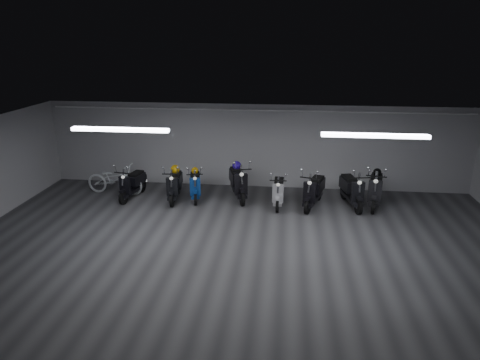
# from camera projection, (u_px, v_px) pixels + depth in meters

# --- Properties ---
(floor) EXTENTS (14.00, 10.00, 0.01)m
(floor) POSITION_uv_depth(u_px,v_px,m) (239.00, 257.00, 9.92)
(floor) COLOR #37373A
(floor) RESTS_ON ground
(ceiling) EXTENTS (14.00, 10.00, 0.01)m
(ceiling) POSITION_uv_depth(u_px,v_px,m) (239.00, 140.00, 9.02)
(ceiling) COLOR slate
(ceiling) RESTS_ON ground
(back_wall) EXTENTS (14.00, 0.01, 2.80)m
(back_wall) POSITION_uv_depth(u_px,v_px,m) (256.00, 146.00, 14.18)
(back_wall) COLOR #A5A5A7
(back_wall) RESTS_ON ground
(fluor_strip_left) EXTENTS (2.40, 0.18, 0.08)m
(fluor_strip_left) POSITION_uv_depth(u_px,v_px,m) (120.00, 130.00, 10.29)
(fluor_strip_left) COLOR white
(fluor_strip_left) RESTS_ON ceiling
(fluor_strip_right) EXTENTS (2.40, 0.18, 0.08)m
(fluor_strip_right) POSITION_uv_depth(u_px,v_px,m) (375.00, 136.00, 9.67)
(fluor_strip_right) COLOR white
(fluor_strip_right) RESTS_ON ceiling
(conduit) EXTENTS (13.60, 0.05, 0.05)m
(conduit) POSITION_uv_depth(u_px,v_px,m) (256.00, 110.00, 13.71)
(conduit) COLOR white
(conduit) RESTS_ON back_wall
(scooter_1) EXTENTS (0.84, 1.74, 1.24)m
(scooter_1) POSITION_uv_depth(u_px,v_px,m) (132.00, 179.00, 13.35)
(scooter_1) COLOR black
(scooter_1) RESTS_ON floor
(scooter_3) EXTENTS (0.72, 1.75, 1.27)m
(scooter_3) POSITION_uv_depth(u_px,v_px,m) (174.00, 181.00, 13.20)
(scooter_3) COLOR black
(scooter_3) RESTS_ON floor
(scooter_4) EXTENTS (0.86, 1.70, 1.21)m
(scooter_4) POSITION_uv_depth(u_px,v_px,m) (195.00, 181.00, 13.30)
(scooter_4) COLOR navy
(scooter_4) RESTS_ON floor
(scooter_5) EXTENTS (1.16, 2.00, 1.41)m
(scooter_5) POSITION_uv_depth(u_px,v_px,m) (238.00, 177.00, 13.30)
(scooter_5) COLOR black
(scooter_5) RESTS_ON floor
(scooter_6) EXTENTS (0.57, 1.63, 1.20)m
(scooter_6) POSITION_uv_depth(u_px,v_px,m) (279.00, 187.00, 12.77)
(scooter_6) COLOR #B0AFB4
(scooter_6) RESTS_ON floor
(scooter_7) EXTENTS (1.15, 1.91, 1.35)m
(scooter_7) POSITION_uv_depth(u_px,v_px,m) (314.00, 186.00, 12.64)
(scooter_7) COLOR black
(scooter_7) RESTS_ON floor
(scooter_8) EXTENTS (0.98, 1.92, 1.36)m
(scooter_8) POSITION_uv_depth(u_px,v_px,m) (352.00, 185.00, 12.68)
(scooter_8) COLOR black
(scooter_8) RESTS_ON floor
(scooter_9) EXTENTS (1.04, 1.98, 1.41)m
(scooter_9) POSITION_uv_depth(u_px,v_px,m) (376.00, 184.00, 12.69)
(scooter_9) COLOR black
(scooter_9) RESTS_ON floor
(bicycle) EXTENTS (1.91, 0.81, 1.21)m
(bicycle) POSITION_uv_depth(u_px,v_px,m) (114.00, 176.00, 13.73)
(bicycle) COLOR white
(bicycle) RESTS_ON floor
(helmet_0) EXTENTS (0.24, 0.24, 0.24)m
(helmet_0) POSITION_uv_depth(u_px,v_px,m) (377.00, 172.00, 12.83)
(helmet_0) COLOR black
(helmet_0) RESTS_ON scooter_9
(helmet_1) EXTENTS (0.28, 0.28, 0.28)m
(helmet_1) POSITION_uv_depth(u_px,v_px,m) (237.00, 165.00, 13.44)
(helmet_1) COLOR #270EA1
(helmet_1) RESTS_ON scooter_5
(helmet_2) EXTENTS (0.28, 0.28, 0.28)m
(helmet_2) POSITION_uv_depth(u_px,v_px,m) (175.00, 169.00, 13.33)
(helmet_2) COLOR #BF8A0B
(helmet_2) RESTS_ON scooter_3
(helmet_3) EXTENTS (0.23, 0.23, 0.23)m
(helmet_3) POSITION_uv_depth(u_px,v_px,m) (195.00, 171.00, 13.43)
(helmet_3) COLOR #C0890B
(helmet_3) RESTS_ON scooter_4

